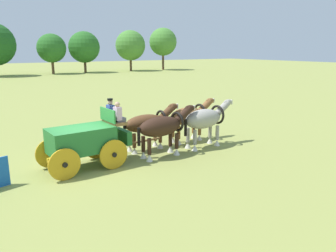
{
  "coord_description": "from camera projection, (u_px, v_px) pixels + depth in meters",
  "views": [
    {
      "loc": [
        -3.96,
        -12.89,
        4.85
      ],
      "look_at": [
        4.36,
        0.26,
        1.2
      ],
      "focal_mm": 35.44,
      "sensor_mm": 36.0,
      "label": 1
    }
  ],
  "objects": [
    {
      "name": "draft_horse_lead_near",
      "position": [
        189.0,
        117.0,
        17.56
      ],
      "size": [
        3.11,
        1.07,
        2.18
      ],
      "color": "brown",
      "rests_on": "ground"
    },
    {
      "name": "tree_h",
      "position": [
        163.0,
        42.0,
        75.44
      ],
      "size": [
        6.24,
        6.24,
        9.42
      ],
      "color": "brown",
      "rests_on": "ground"
    },
    {
      "name": "ground_plane",
      "position": [
        83.0,
        168.0,
        13.77
      ],
      "size": [
        220.0,
        220.0,
        0.0
      ],
      "primitive_type": "plane",
      "color": "olive"
    },
    {
      "name": "show_wagon",
      "position": [
        85.0,
        140.0,
        13.6
      ],
      "size": [
        5.57,
        2.01,
        2.74
      ],
      "color": "#236B2D",
      "rests_on": "ground"
    },
    {
      "name": "tree_e",
      "position": [
        51.0,
        48.0,
        63.42
      ],
      "size": [
        5.48,
        5.48,
        7.63
      ],
      "color": "brown",
      "rests_on": "ground"
    },
    {
      "name": "draft_horse_rear_off",
      "position": [
        163.0,
        127.0,
        15.03
      ],
      "size": [
        3.22,
        1.06,
        2.23
      ],
      "color": "#331E14",
      "rests_on": "ground"
    },
    {
      "name": "draft_horse_lead_off",
      "position": [
        205.0,
        120.0,
        16.51
      ],
      "size": [
        3.19,
        1.11,
        2.27
      ],
      "color": "#9E998E",
      "rests_on": "ground"
    },
    {
      "name": "tree_g",
      "position": [
        130.0,
        45.0,
        72.19
      ],
      "size": [
        6.48,
        6.48,
        8.73
      ],
      "color": "brown",
      "rests_on": "ground"
    },
    {
      "name": "tree_f",
      "position": [
        84.0,
        47.0,
        66.95
      ],
      "size": [
        6.25,
        6.25,
        8.23
      ],
      "color": "brown",
      "rests_on": "ground"
    },
    {
      "name": "draft_horse_rear_near",
      "position": [
        148.0,
        124.0,
        16.08
      ],
      "size": [
        3.19,
        1.0,
        2.13
      ],
      "color": "brown",
      "rests_on": "ground"
    }
  ]
}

